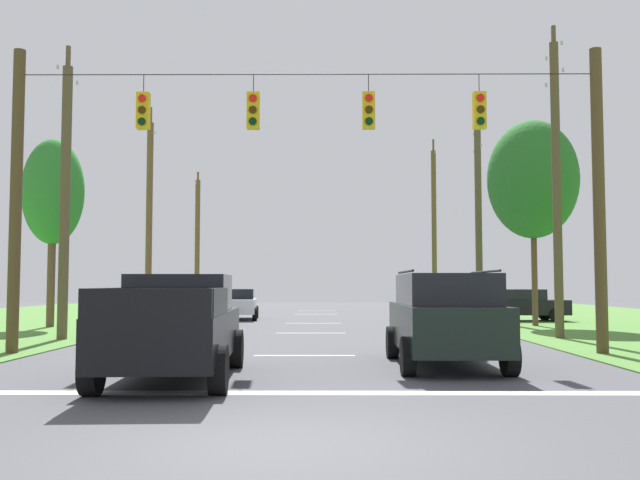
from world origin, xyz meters
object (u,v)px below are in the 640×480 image
suv_black (445,317)px  utility_pole_far_left (65,197)px  tree_roadside_far_right (53,193)px  overhead_signal_span (307,183)px  distant_car_far_parked (186,308)px  tree_roadside_right (533,180)px  utility_pole_distant_right (149,218)px  utility_pole_mid_right (557,180)px  utility_pole_distant_left (197,243)px  utility_pole_near_left (434,228)px  distant_car_crossing_white (238,304)px  distant_car_oncoming (520,305)px  pickup_truck (175,327)px  utility_pole_far_right (479,217)px

suv_black → utility_pole_far_left: bearing=146.9°
tree_roadside_far_right → overhead_signal_span: bearing=-45.3°
distant_car_far_parked → tree_roadside_right: tree_roadside_right is taller
distant_car_far_parked → overhead_signal_span: bearing=-64.6°
utility_pole_distant_right → tree_roadside_far_right: utility_pole_distant_right is taller
suv_black → tree_roadside_right: bearing=66.6°
utility_pole_far_left → tree_roadside_right: size_ratio=1.09×
suv_black → tree_roadside_far_right: size_ratio=0.62×
utility_pole_mid_right → utility_pole_distant_left: bearing=123.8°
distant_car_far_parked → utility_pole_far_left: bearing=-111.3°
overhead_signal_span → utility_pole_distant_right: (-8.11, 16.26, 0.66)m
overhead_signal_span → tree_roadside_far_right: overhead_signal_span is taller
suv_black → utility_pole_near_left: size_ratio=0.41×
distant_car_crossing_white → utility_pole_distant_left: bearing=109.7°
utility_pole_distant_right → suv_black: bearing=-59.5°
distant_car_crossing_white → tree_roadside_right: (13.20, -5.72, 5.40)m
distant_car_far_parked → tree_roadside_far_right: bearing=-177.2°
distant_car_oncoming → utility_pole_mid_right: size_ratio=0.42×
pickup_truck → distant_car_crossing_white: size_ratio=1.24×
suv_black → distant_car_far_parked: bearing=121.1°
distant_car_far_parked → utility_pole_distant_right: bearing=118.9°
utility_pole_near_left → tree_roadside_far_right: bearing=-134.4°
overhead_signal_span → suv_black: bearing=-41.0°
distant_car_far_parked → tree_roadside_far_right: 7.23m
overhead_signal_span → tree_roadside_far_right: size_ratio=1.96×
overhead_signal_span → distant_car_oncoming: overhead_signal_span is taller
tree_roadside_far_right → tree_roadside_right: bearing=2.8°
utility_pole_distant_left → tree_roadside_far_right: 18.51m
overhead_signal_span → distant_car_crossing_white: size_ratio=3.44×
pickup_truck → tree_roadside_right: 20.82m
utility_pole_far_right → utility_pole_near_left: bearing=90.4°
overhead_signal_span → distant_car_crossing_white: (-3.92, 17.54, -3.56)m
tree_roadside_right → utility_pole_distant_right: bearing=165.7°
utility_pole_far_right → utility_pole_distant_right: (-16.10, -0.24, -0.03)m
pickup_truck → utility_pole_mid_right: size_ratio=0.53×
utility_pole_mid_right → tree_roadside_far_right: 19.64m
suv_black → utility_pole_distant_right: utility_pole_distant_right is taller
utility_pole_far_right → utility_pole_far_left: (-15.85, -12.04, -0.50)m
overhead_signal_span → utility_pole_mid_right: (8.03, 5.03, 0.81)m
utility_pole_far_right → tree_roadside_far_right: bearing=-163.2°
tree_roadside_far_right → pickup_truck: bearing=-61.6°
utility_pole_mid_right → utility_pole_far_right: size_ratio=1.01×
distant_car_crossing_white → tree_roadside_right: tree_roadside_right is taller
utility_pole_far_right → pickup_truck: bearing=-116.1°
utility_pole_far_right → utility_pole_near_left: size_ratio=0.88×
utility_pole_near_left → utility_pole_distant_left: utility_pole_near_left is taller
suv_black → utility_pole_mid_right: utility_pole_mid_right is taller
utility_pole_near_left → utility_pole_distant_left: bearing=-177.5°
suv_black → utility_pole_distant_right: (-11.13, 18.88, 3.94)m
distant_car_oncoming → suv_black: bearing=-110.1°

